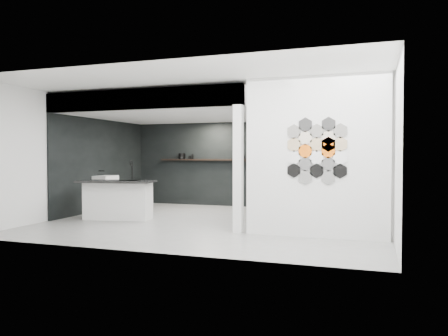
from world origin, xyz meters
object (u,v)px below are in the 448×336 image
Objects in this scene: glass_vase at (256,157)px; bottle_dark at (193,157)px; kettle at (240,156)px; glass_bowl at (256,157)px; utensil_cup at (190,157)px; kitchen_island at (118,199)px; wall_basin at (106,178)px; stockpot at (182,156)px; partition_panel at (316,157)px.

bottle_dark is (-1.88, 0.00, -0.00)m from glass_vase.
glass_bowl is at bearing 10.37° from kettle.
utensil_cup is at bearing -169.63° from kettle.
kitchen_island is 8.81× the size of kettle.
bottle_dark is (1.51, 2.07, 0.54)m from wall_basin.
kettle is 2.25× the size of utensil_cup.
kitchen_island is 12.40× the size of glass_vase.
wall_basin is 4.28× the size of glass_vase.
glass_bowl reaches higher than wall_basin.
stockpot is at bearing 180.00° from utensil_cup.
partition_panel is at bearing -61.70° from glass_bowl.
glass_vase is at bearing 0.00° from utensil_cup.
partition_panel is 5.78m from wall_basin.
wall_basin is 1.53m from kitchen_island.
stockpot reaches higher than bottle_dark.
glass_bowl is (2.35, 3.12, 0.92)m from kitchen_island.
glass_bowl is at bearing 0.00° from bottle_dark.
glass_vase reaches higher than wall_basin.
partition_panel reaches higher than glass_vase.
glass_bowl is at bearing 180.00° from glass_vase.
kitchen_island is 3.27m from stockpot.
glass_bowl is at bearing 0.00° from utensil_cup.
utensil_cup reaches higher than kitchen_island.
glass_vase reaches higher than kitchen_island.
glass_bowl reaches higher than utensil_cup.
partition_panel is 5.53m from bottle_dark.
kettle is 1.43× the size of glass_bowl.
utensil_cup is at bearing 136.31° from partition_panel.
stockpot is 1.75m from kettle.
partition_panel is 5.60m from utensil_cup.
kettle reaches higher than wall_basin.
partition_panel is 14.17× the size of kettle.
glass_vase is (0.01, 0.00, 0.02)m from glass_bowl.
kettle is at bearing 0.00° from stockpot.
bottle_dark reaches higher than wall_basin.
kitchen_island is 3.78m from kettle.
glass_bowl is at bearing 0.00° from stockpot.
glass_bowl is 0.99× the size of glass_vase.
wall_basin is 4.33× the size of glass_bowl.
kettle reaches higher than stockpot.
kettle reaches higher than bottle_dark.
stockpot reaches higher than utensil_cup.
utensil_cup is at bearing 180.00° from glass_vase.
kettle reaches higher than kitchen_island.
glass_vase is 1.02× the size of bottle_dark.
glass_bowl is (-2.08, 3.87, -0.03)m from partition_panel.
glass_vase is (2.36, 3.12, 0.94)m from kitchen_island.
utensil_cup is at bearing 180.00° from bottle_dark.
wall_basin is (-5.46, 1.80, -0.55)m from partition_panel.
partition_panel is 19.96× the size of glass_vase.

